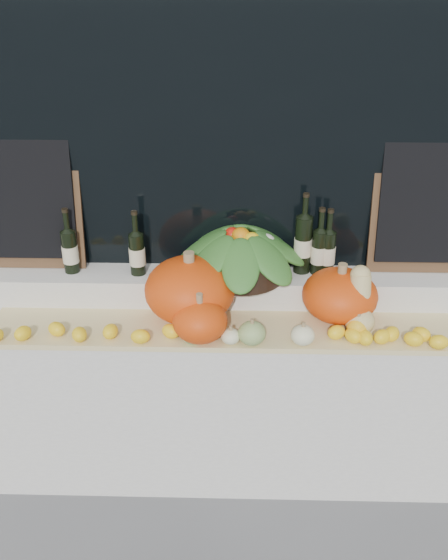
# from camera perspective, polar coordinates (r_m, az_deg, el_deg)

# --- Properties ---
(display_sill) EXTENTS (2.30, 0.55, 0.88)m
(display_sill) POSITION_cam_1_polar(r_m,az_deg,el_deg) (3.16, 0.04, -10.25)
(display_sill) COLOR silver
(display_sill) RESTS_ON ground
(rear_tier) EXTENTS (2.30, 0.25, 0.16)m
(rear_tier) POSITION_cam_1_polar(r_m,az_deg,el_deg) (3.00, 0.11, -0.65)
(rear_tier) COLOR silver
(rear_tier) RESTS_ON display_sill
(straw_bedding) EXTENTS (2.10, 0.32, 0.02)m
(straw_bedding) POSITION_cam_1_polar(r_m,az_deg,el_deg) (2.80, -0.03, -4.59)
(straw_bedding) COLOR tan
(straw_bedding) RESTS_ON display_sill
(pumpkin_left) EXTENTS (0.52, 0.52, 0.29)m
(pumpkin_left) POSITION_cam_1_polar(r_m,az_deg,el_deg) (2.79, -3.14, -0.90)
(pumpkin_left) COLOR #DD450B
(pumpkin_left) RESTS_ON straw_bedding
(pumpkin_right) EXTENTS (0.36, 0.36, 0.24)m
(pumpkin_right) POSITION_cam_1_polar(r_m,az_deg,el_deg) (2.85, 10.55, -1.39)
(pumpkin_right) COLOR #DD450B
(pumpkin_right) RESTS_ON straw_bedding
(pumpkin_center) EXTENTS (0.30, 0.30, 0.19)m
(pumpkin_center) POSITION_cam_1_polar(r_m,az_deg,el_deg) (2.66, -2.21, -3.76)
(pumpkin_center) COLOR #DD450B
(pumpkin_center) RESTS_ON straw_bedding
(butternut_squash) EXTENTS (0.13, 0.20, 0.28)m
(butternut_squash) POSITION_cam_1_polar(r_m,az_deg,el_deg) (2.78, 12.33, -2.19)
(butternut_squash) COLOR #CFB97A
(butternut_squash) RESTS_ON straw_bedding
(decorative_gourds) EXTENTS (0.81, 0.17, 0.15)m
(decorative_gourds) POSITION_cam_1_polar(r_m,az_deg,el_deg) (2.67, 2.48, -4.76)
(decorative_gourds) COLOR #2E691F
(decorative_gourds) RESTS_ON straw_bedding
(lemon_heap) EXTENTS (2.20, 0.16, 0.06)m
(lemon_heap) POSITION_cam_1_polar(r_m,az_deg,el_deg) (2.68, -0.09, -5.08)
(lemon_heap) COLOR yellow
(lemon_heap) RESTS_ON straw_bedding
(produce_bowl) EXTENTS (0.65, 0.65, 0.25)m
(produce_bowl) POSITION_cam_1_polar(r_m,az_deg,el_deg) (2.89, 1.53, 2.64)
(produce_bowl) COLOR black
(produce_bowl) RESTS_ON rear_tier
(wine_bottle_far_left) EXTENTS (0.08, 0.08, 0.32)m
(wine_bottle_far_left) POSITION_cam_1_polar(r_m,az_deg,el_deg) (3.01, -13.90, 2.61)
(wine_bottle_far_left) COLOR black
(wine_bottle_far_left) RESTS_ON rear_tier
(wine_bottle_near_left) EXTENTS (0.08, 0.08, 0.32)m
(wine_bottle_near_left) POSITION_cam_1_polar(r_m,az_deg,el_deg) (2.93, -7.95, 2.46)
(wine_bottle_near_left) COLOR black
(wine_bottle_near_left) RESTS_ON rear_tier
(wine_bottle_tall) EXTENTS (0.08, 0.08, 0.39)m
(wine_bottle_tall) POSITION_cam_1_polar(r_m,az_deg,el_deg) (2.93, 7.24, 3.30)
(wine_bottle_tall) COLOR black
(wine_bottle_tall) RESTS_ON rear_tier
(wine_bottle_near_right) EXTENTS (0.08, 0.08, 0.33)m
(wine_bottle_near_right) POSITION_cam_1_polar(r_m,az_deg,el_deg) (2.94, 8.69, 2.61)
(wine_bottle_near_right) COLOR black
(wine_bottle_near_right) RESTS_ON rear_tier
(wine_bottle_far_right) EXTENTS (0.08, 0.08, 0.32)m
(wine_bottle_far_right) POSITION_cam_1_polar(r_m,az_deg,el_deg) (2.95, 9.42, 2.57)
(wine_bottle_far_right) COLOR black
(wine_bottle_far_right) RESTS_ON rear_tier
(chalkboard_left) EXTENTS (0.50, 0.12, 0.62)m
(chalkboard_left) POSITION_cam_1_polar(r_m,az_deg,el_deg) (3.04, -17.57, 6.81)
(chalkboard_left) COLOR #4C331E
(chalkboard_left) RESTS_ON rear_tier
(chalkboard_right) EXTENTS (0.50, 0.12, 0.62)m
(chalkboard_right) POSITION_cam_1_polar(r_m,az_deg,el_deg) (3.01, 18.07, 6.46)
(chalkboard_right) COLOR #4C331E
(chalkboard_right) RESTS_ON rear_tier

